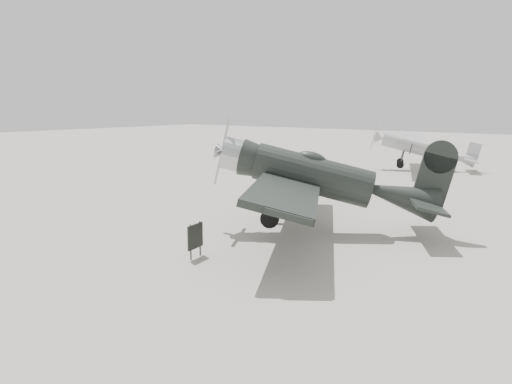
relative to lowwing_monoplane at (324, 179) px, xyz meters
The scene contains 4 objects.
ground 5.11m from the lowwing_monoplane, 131.81° to the right, with size 160.00×160.00×0.00m, color #9E978C.
lowwing_monoplane is the anchor object (origin of this frame).
highwing_monoplane 21.61m from the lowwing_monoplane, 99.84° to the left, with size 7.98×10.86×3.13m.
sign_board 5.88m from the lowwing_monoplane, 106.89° to the right, with size 0.20×0.81×1.18m.
Camera 1 is at (12.68, -13.39, 4.98)m, focal length 35.00 mm.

